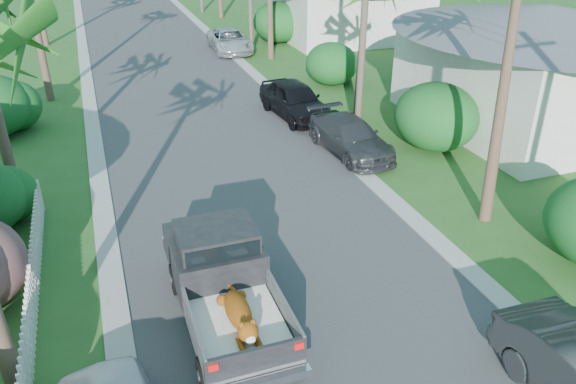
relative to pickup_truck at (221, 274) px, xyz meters
name	(u,v)px	position (x,y,z in m)	size (l,w,h in m)	color
road	(169,72)	(1.95, 20.66, -1.00)	(8.00, 100.00, 0.02)	#38383A
curb_left	(87,79)	(-2.35, 20.66, -0.98)	(0.60, 100.00, 0.06)	#A5A39E
curb_right	(245,65)	(6.25, 20.66, -0.98)	(0.60, 100.00, 0.06)	#A5A39E
pickup_truck	(221,274)	(0.00, 0.00, 0.00)	(1.98, 5.12, 2.06)	black
parked_car_rm	(350,137)	(6.57, 7.27, -0.37)	(1.78, 4.38, 1.27)	#303235
parked_car_rf	(295,100)	(6.00, 11.62, -0.24)	(1.81, 4.50, 1.53)	black
parked_car_rd	(230,41)	(6.29, 24.13, -0.34)	(2.22, 4.83, 1.34)	silver
shrub_r_b	(436,117)	(9.75, 6.66, 0.24)	(3.00, 3.30, 2.50)	#14461D
shrub_r_c	(332,64)	(9.45, 15.66, 0.04)	(2.60, 2.86, 2.10)	#14461D
shrub_r_d	(278,22)	(9.95, 25.66, 0.29)	(3.20, 3.52, 2.60)	#14461D
picket_fence	(32,300)	(-4.05, 1.16, -0.51)	(0.10, 11.00, 1.00)	white
house_right_near	(536,71)	(14.95, 7.66, 1.21)	(8.00, 9.00, 4.80)	silver
house_right_far	(348,5)	(14.95, 25.66, 1.11)	(9.00, 8.00, 4.60)	silver
utility_pole_b	(364,18)	(7.55, 8.66, 3.59)	(1.60, 0.26, 9.00)	brown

